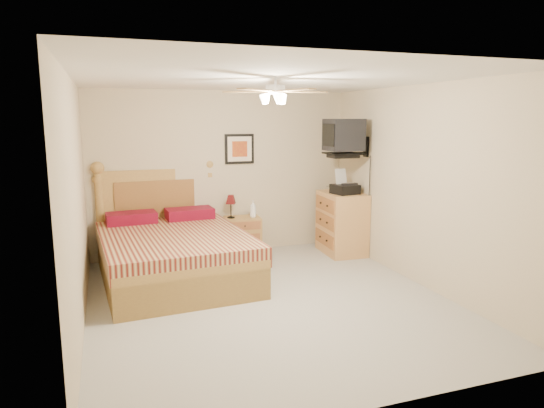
{
  "coord_description": "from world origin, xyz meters",
  "views": [
    {
      "loc": [
        -1.71,
        -5.04,
        2.08
      ],
      "look_at": [
        0.34,
        0.9,
        0.97
      ],
      "focal_mm": 32.0,
      "sensor_mm": 36.0,
      "label": 1
    }
  ],
  "objects": [
    {
      "name": "bed",
      "position": [
        -0.93,
        1.12,
        0.75
      ],
      "size": [
        1.91,
        2.42,
        1.49
      ],
      "primitive_type": null,
      "rotation": [
        0.0,
        0.0,
        0.07
      ],
      "color": "#A2783E",
      "rests_on": "ground"
    },
    {
      "name": "magazine_upper",
      "position": [
        1.72,
        1.91,
        0.99
      ],
      "size": [
        0.29,
        0.34,
        0.02
      ],
      "primitive_type": "imported",
      "rotation": [
        0.0,
        0.0,
        0.34
      ],
      "color": "gray",
      "rests_on": "magazine_lower"
    },
    {
      "name": "wall_back",
      "position": [
        0.0,
        2.25,
        1.25
      ],
      "size": [
        4.0,
        0.04,
        2.5
      ],
      "primitive_type": "cube",
      "color": "#C5B391",
      "rests_on": "ground"
    },
    {
      "name": "framed_picture",
      "position": [
        0.27,
        2.23,
        1.62
      ],
      "size": [
        0.46,
        0.04,
        0.46
      ],
      "primitive_type": "cube",
      "color": "black",
      "rests_on": "wall_back"
    },
    {
      "name": "ceiling",
      "position": [
        0.0,
        0.0,
        2.5
      ],
      "size": [
        4.0,
        4.5,
        0.04
      ],
      "primitive_type": "cube",
      "color": "white",
      "rests_on": "ground"
    },
    {
      "name": "wall_front",
      "position": [
        0.0,
        -2.25,
        1.25
      ],
      "size": [
        4.0,
        0.04,
        2.5
      ],
      "primitive_type": "cube",
      "color": "#C5B391",
      "rests_on": "ground"
    },
    {
      "name": "dresser",
      "position": [
        1.73,
        1.58,
        0.48
      ],
      "size": [
        0.61,
        0.84,
        0.96
      ],
      "primitive_type": "cube",
      "rotation": [
        0.0,
        0.0,
        -0.05
      ],
      "color": "tan",
      "rests_on": "ground"
    },
    {
      "name": "magazine_lower",
      "position": [
        1.73,
        1.88,
        0.97
      ],
      "size": [
        0.22,
        0.28,
        0.03
      ],
      "primitive_type": "imported",
      "rotation": [
        0.0,
        0.0,
        -0.08
      ],
      "color": "tan",
      "rests_on": "dresser"
    },
    {
      "name": "fax_machine",
      "position": [
        1.71,
        1.45,
        1.14
      ],
      "size": [
        0.41,
        0.43,
        0.37
      ],
      "primitive_type": null,
      "rotation": [
        0.0,
        0.0,
        0.17
      ],
      "color": "black",
      "rests_on": "dresser"
    },
    {
      "name": "wall_left",
      "position": [
        -2.0,
        0.0,
        1.25
      ],
      "size": [
        0.04,
        4.5,
        2.5
      ],
      "primitive_type": "cube",
      "color": "#C5B391",
      "rests_on": "ground"
    },
    {
      "name": "nightstand",
      "position": [
        0.24,
        2.0,
        0.29
      ],
      "size": [
        0.57,
        0.45,
        0.59
      ],
      "primitive_type": "cube",
      "rotation": [
        0.0,
        0.0,
        -0.09
      ],
      "color": "#A5733B",
      "rests_on": "ground"
    },
    {
      "name": "table_lamp",
      "position": [
        0.07,
        2.02,
        0.76
      ],
      "size": [
        0.25,
        0.25,
        0.35
      ],
      "primitive_type": null,
      "rotation": [
        0.0,
        0.0,
        0.36
      ],
      "color": "#500C0C",
      "rests_on": "nightstand"
    },
    {
      "name": "ceiling_fan",
      "position": [
        0.0,
        -0.2,
        2.36
      ],
      "size": [
        1.14,
        1.14,
        0.28
      ],
      "primitive_type": null,
      "color": "white",
      "rests_on": "ceiling"
    },
    {
      "name": "floor",
      "position": [
        0.0,
        0.0,
        0.0
      ],
      "size": [
        4.5,
        4.5,
        0.0
      ],
      "primitive_type": "plane",
      "color": "#A29E92",
      "rests_on": "ground"
    },
    {
      "name": "wall_tv",
      "position": [
        1.75,
        1.34,
        1.81
      ],
      "size": [
        0.56,
        0.46,
        0.58
      ],
      "primitive_type": null,
      "color": "black",
      "rests_on": "wall_right"
    },
    {
      "name": "lotion_bottle",
      "position": [
        0.4,
        1.96,
        0.72
      ],
      "size": [
        0.12,
        0.12,
        0.26
      ],
      "primitive_type": "imported",
      "rotation": [
        0.0,
        0.0,
        0.22
      ],
      "color": "white",
      "rests_on": "nightstand"
    },
    {
      "name": "wall_right",
      "position": [
        2.0,
        0.0,
        1.25
      ],
      "size": [
        0.04,
        4.5,
        2.5
      ],
      "primitive_type": "cube",
      "color": "#C5B391",
      "rests_on": "ground"
    }
  ]
}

